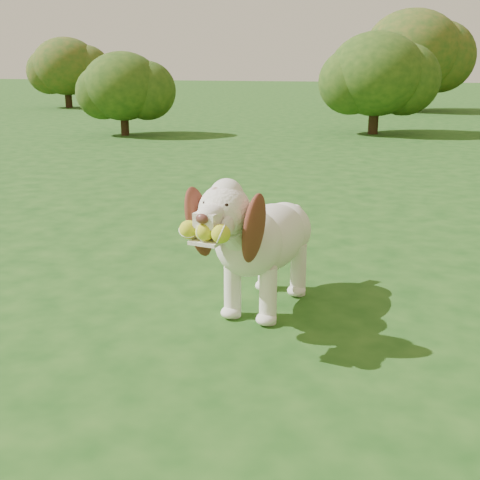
% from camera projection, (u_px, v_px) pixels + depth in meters
% --- Properties ---
extents(ground, '(80.00, 80.00, 0.00)m').
position_uv_depth(ground, '(310.00, 329.00, 2.67)').
color(ground, '#174313').
rests_on(ground, ground).
extents(dog, '(0.45, 1.07, 0.69)m').
position_uv_depth(dog, '(260.00, 236.00, 2.76)').
color(dog, white).
rests_on(dog, ground).
extents(shrub_a, '(1.29, 1.29, 1.34)m').
position_uv_depth(shrub_a, '(123.00, 86.00, 9.75)').
color(shrub_a, '#382314').
rests_on(shrub_a, ground).
extents(shrub_g, '(1.77, 1.77, 1.84)m').
position_uv_depth(shrub_g, '(66.00, 66.00, 16.05)').
color(shrub_g, '#382314').
rests_on(shrub_g, ground).
extents(shrub_i, '(2.36, 2.36, 2.44)m').
position_uv_depth(shrub_i, '(412.00, 51.00, 14.70)').
color(shrub_i, '#382314').
rests_on(shrub_i, ground).
extents(shrub_b, '(1.60, 1.60, 1.66)m').
position_uv_depth(shrub_b, '(376.00, 74.00, 9.87)').
color(shrub_b, '#382314').
rests_on(shrub_b, ground).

